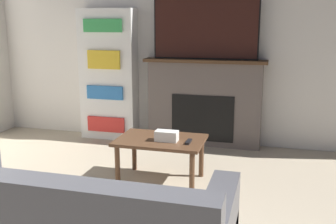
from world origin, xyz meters
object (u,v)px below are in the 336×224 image
object	(u,v)px
fireplace	(204,102)
bookshelf	(109,75)
tv	(205,26)
coffee_table	(161,145)

from	to	relation	value
fireplace	bookshelf	distance (m)	1.36
tv	bookshelf	bearing A→B (deg)	-179.91
fireplace	coffee_table	world-z (taller)	fireplace
tv	bookshelf	world-z (taller)	tv
tv	coffee_table	world-z (taller)	tv
tv	coffee_table	bearing A→B (deg)	-98.21
fireplace	bookshelf	world-z (taller)	bookshelf
tv	coffee_table	xyz separation A→B (m)	(-0.19, -1.33, -1.15)
bookshelf	tv	bearing A→B (deg)	0.09
fireplace	tv	size ratio (longest dim) A/B	1.18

